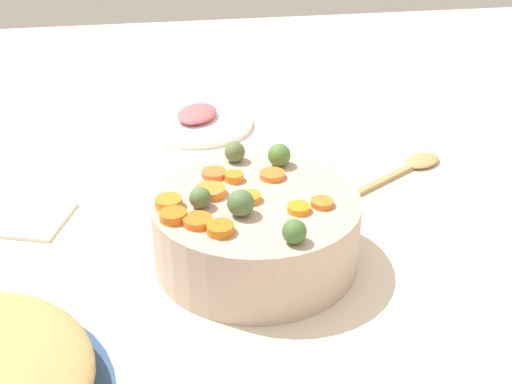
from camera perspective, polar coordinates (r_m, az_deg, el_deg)
name	(u,v)px	position (r m, az deg, el deg)	size (l,w,h in m)	color
tabletop	(223,247)	(0.96, -2.85, -4.74)	(2.40, 2.40, 0.02)	beige
serving_bowl_carrots	(256,230)	(0.89, 0.00, -3.31)	(0.28, 0.28, 0.10)	#C3A893
carrot_slice_0	(322,203)	(0.85, 5.70, -0.94)	(0.03, 0.03, 0.01)	orange
carrot_slice_1	(250,197)	(0.86, -0.56, -0.46)	(0.03, 0.03, 0.01)	orange
carrot_slice_2	(272,175)	(0.91, 1.42, 1.44)	(0.04, 0.04, 0.01)	orange
carrot_slice_3	(214,173)	(0.92, -3.63, 1.60)	(0.03, 0.03, 0.01)	orange
carrot_slice_4	(173,216)	(0.82, -7.14, -2.03)	(0.03, 0.03, 0.01)	orange
carrot_slice_5	(299,208)	(0.83, 3.69, -1.41)	(0.03, 0.03, 0.01)	orange
carrot_slice_6	(234,178)	(0.90, -1.88, 1.22)	(0.03, 0.03, 0.01)	orange
carrot_slice_7	(197,221)	(0.81, -5.05, -2.49)	(0.04, 0.04, 0.01)	orange
carrot_slice_8	(169,202)	(0.85, -7.49, -0.90)	(0.03, 0.03, 0.01)	orange
carrot_slice_9	(210,191)	(0.87, -3.93, 0.07)	(0.04, 0.04, 0.01)	orange
carrot_slice_10	(220,229)	(0.79, -3.09, -3.16)	(0.03, 0.03, 0.01)	orange
brussels_sprout_0	(241,203)	(0.82, -1.32, -0.95)	(0.03, 0.03, 0.03)	#4D6E41
brussels_sprout_1	(200,198)	(0.84, -4.82, -0.48)	(0.03, 0.03, 0.03)	#546F40
brussels_sprout_2	(235,152)	(0.95, -1.84, 3.47)	(0.03, 0.03, 0.03)	#5A6B3C
brussels_sprout_3	(294,232)	(0.77, 3.31, -3.41)	(0.03, 0.03, 0.03)	#456D32
brussels_sprout_4	(279,155)	(0.94, 2.00, 3.20)	(0.03, 0.03, 0.03)	#4D7B33
wooden_spoon	(400,172)	(1.15, 12.25, 1.72)	(0.30, 0.21, 0.01)	tan
ham_plate	(200,124)	(1.32, -4.82, 5.88)	(0.21, 0.21, 0.01)	white
ham_slice_main	(195,114)	(1.32, -5.23, 6.72)	(0.10, 0.07, 0.02)	#D25F64
dish_towel	(16,218)	(1.07, -19.88, -2.10)	(0.15, 0.11, 0.01)	silver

